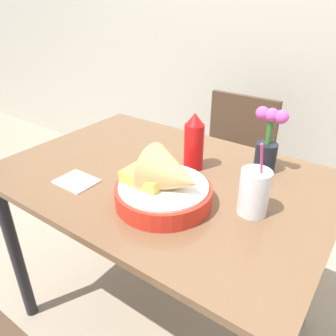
# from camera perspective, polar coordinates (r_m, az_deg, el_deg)

# --- Properties ---
(ground_plane) EXTENTS (12.00, 12.00, 0.00)m
(ground_plane) POSITION_cam_1_polar(r_m,az_deg,el_deg) (1.68, -0.76, -24.34)
(ground_plane) COLOR gray
(dining_table) EXTENTS (1.16, 0.81, 0.76)m
(dining_table) POSITION_cam_1_polar(r_m,az_deg,el_deg) (1.22, -0.95, -5.36)
(dining_table) COLOR brown
(dining_table) RESTS_ON ground_plane
(chair_far_window) EXTENTS (0.40, 0.40, 0.84)m
(chair_far_window) POSITION_cam_1_polar(r_m,az_deg,el_deg) (1.92, 11.20, 1.94)
(chair_far_window) COLOR #473323
(chair_far_window) RESTS_ON ground_plane
(food_basket) EXTENTS (0.30, 0.30, 0.19)m
(food_basket) POSITION_cam_1_polar(r_m,az_deg,el_deg) (0.97, -0.25, -3.13)
(food_basket) COLOR red
(food_basket) RESTS_ON dining_table
(ketchup_bottle) EXTENTS (0.07, 0.07, 0.21)m
(ketchup_bottle) POSITION_cam_1_polar(r_m,az_deg,el_deg) (1.17, 4.54, 4.50)
(ketchup_bottle) COLOR red
(ketchup_bottle) RESTS_ON dining_table
(drink_cup) EXTENTS (0.09, 0.09, 0.24)m
(drink_cup) POSITION_cam_1_polar(r_m,az_deg,el_deg) (0.97, 14.73, -4.32)
(drink_cup) COLOR silver
(drink_cup) RESTS_ON dining_table
(flower_vase) EXTENTS (0.11, 0.08, 0.23)m
(flower_vase) POSITION_cam_1_polar(r_m,az_deg,el_deg) (1.19, 16.93, 4.09)
(flower_vase) COLOR black
(flower_vase) RESTS_ON dining_table
(napkin) EXTENTS (0.13, 0.11, 0.01)m
(napkin) POSITION_cam_1_polar(r_m,az_deg,el_deg) (1.16, -15.64, -2.26)
(napkin) COLOR white
(napkin) RESTS_ON dining_table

